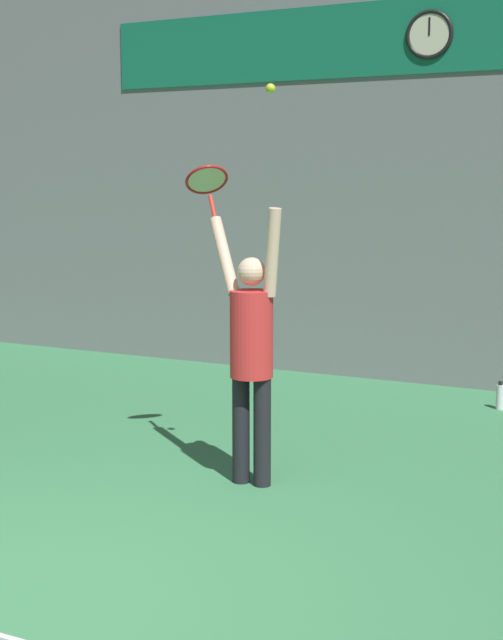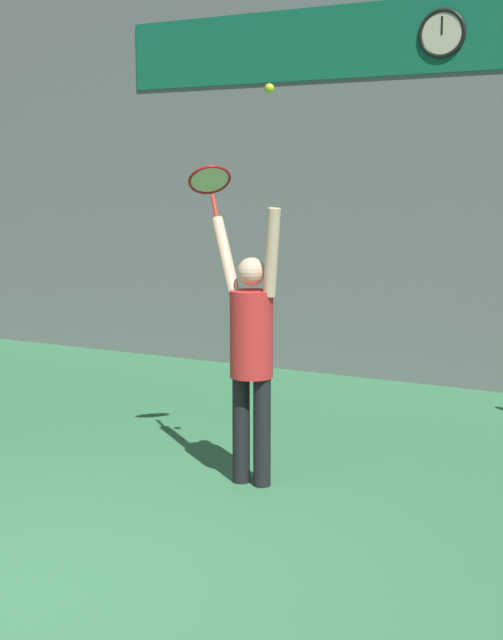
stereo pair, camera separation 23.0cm
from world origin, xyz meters
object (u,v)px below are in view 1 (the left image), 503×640
tennis_player (251,346)px  water_bottle (500,397)px  scoreboard_clock (429,35)px  tennis_racket (207,182)px  tennis_ball (270,88)px

tennis_player → water_bottle: tennis_player is taller
scoreboard_clock → water_bottle: size_ratio=1.80×
scoreboard_clock → tennis_racket: size_ratio=1.17×
scoreboard_clock → tennis_player: scoreboard_clock is taller
tennis_ball → water_bottle: (1.06, 3.16, -2.72)m
water_bottle → scoreboard_clock: bearing=143.9°
scoreboard_clock → water_bottle: (1.01, -0.74, -3.62)m
scoreboard_clock → water_bottle: 3.83m
water_bottle → tennis_player: bearing=-112.6°
scoreboard_clock → tennis_ball: bearing=-90.7°
tennis_ball → water_bottle: bearing=71.5°
tennis_racket → tennis_ball: (0.77, -0.50, 0.62)m
tennis_player → tennis_ball: (0.20, -0.12, 1.81)m
scoreboard_clock → tennis_racket: scoreboard_clock is taller
tennis_racket → water_bottle: (1.83, 2.66, -2.10)m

